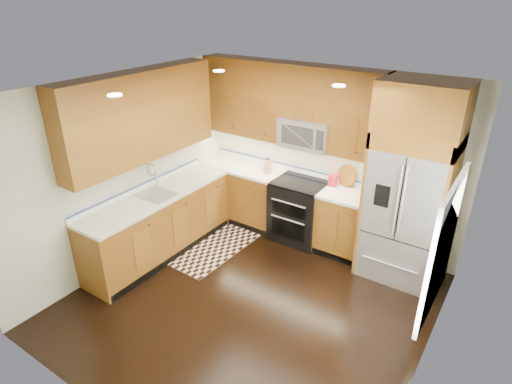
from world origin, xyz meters
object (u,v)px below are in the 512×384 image
Objects in this scene: range at (299,211)px; rug at (210,247)px; knife_block at (268,166)px; utensil_crock at (333,178)px.

range is 0.67× the size of rug.
knife_block is 1.05m from utensil_crock.
utensil_crock is at bearing 5.33° from knife_block.
knife_block reaches higher than rug.
rug is 2.08m from utensil_crock.
range is 2.57× the size of utensil_crock.
range reaches higher than rug.
range is 1.44m from rug.
range is 0.76m from utensil_crock.
knife_block is at bearing 73.22° from rug.
rug is at bearing -134.29° from range.
knife_block is at bearing 174.44° from range.
rug is (-0.95, -0.97, -0.46)m from range.
range is at bearing 47.49° from rug.
knife_block is 0.66× the size of utensil_crock.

